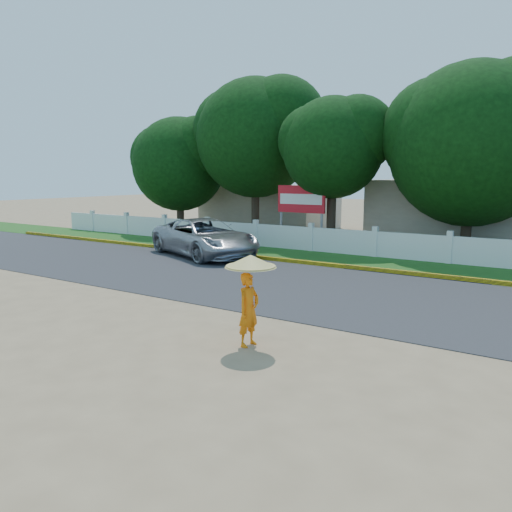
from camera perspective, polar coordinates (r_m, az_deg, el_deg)
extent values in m
plane|color=#9E8460|center=(12.00, -5.26, -7.43)|extent=(120.00, 120.00, 0.00)
cube|color=#38383A|center=(15.66, 5.01, -3.43)|extent=(60.00, 7.00, 0.02)
cube|color=#2D601E|center=(20.36, 11.99, -0.64)|extent=(60.00, 3.50, 0.03)
cube|color=yellow|center=(18.79, 10.12, -1.20)|extent=(40.00, 0.18, 0.16)
cube|color=silver|center=(21.62, 13.43, 1.31)|extent=(40.00, 0.10, 1.10)
cube|color=#B7AD99|center=(27.38, 24.33, 4.57)|extent=(10.00, 6.00, 3.20)
cube|color=#B7AD99|center=(32.90, 1.57, 5.68)|extent=(8.00, 5.00, 2.80)
imported|color=#9C9EA3|center=(21.43, -5.88, 2.11)|extent=(6.30, 4.56, 1.59)
imported|color=orange|center=(10.11, -0.84, -6.14)|extent=(0.42, 0.58, 1.51)
cylinder|color=gray|center=(9.94, -0.61, -2.95)|extent=(0.02, 0.02, 0.98)
cone|color=#D6BE62|center=(9.86, -0.62, -0.58)|extent=(1.03, 1.03, 0.25)
cylinder|color=gray|center=(24.75, 2.89, 3.57)|extent=(0.12, 0.12, 2.00)
cylinder|color=gray|center=(23.73, 7.49, 3.26)|extent=(0.12, 0.12, 2.00)
cube|color=red|center=(24.13, 5.19, 6.50)|extent=(2.50, 0.12, 1.30)
cube|color=silver|center=(24.07, 5.12, 6.49)|extent=(2.25, 0.02, 0.49)
cylinder|color=#473828|center=(24.37, 8.60, 5.04)|extent=(0.44, 0.44, 3.39)
sphere|color=#0D390D|center=(24.34, 8.77, 12.13)|extent=(4.78, 4.78, 4.78)
cylinder|color=#473828|center=(30.74, -8.64, 5.09)|extent=(0.44, 0.44, 2.55)
sphere|color=#0D390D|center=(30.67, -8.77, 10.32)|extent=(5.57, 5.57, 5.57)
cylinder|color=#473828|center=(23.60, 22.93, 3.54)|extent=(0.44, 0.44, 2.79)
sphere|color=#0D390D|center=(23.54, 23.44, 11.57)|extent=(6.95, 6.95, 6.95)
cylinder|color=#473828|center=(27.96, -0.07, 5.93)|extent=(0.44, 0.44, 3.65)
sphere|color=#0D390D|center=(27.99, -0.07, 13.32)|extent=(6.48, 6.48, 6.48)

